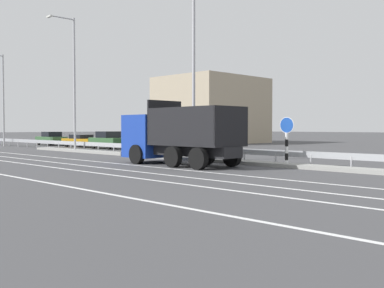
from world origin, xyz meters
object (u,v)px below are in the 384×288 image
at_px(parked_car_0, 51,138).
at_px(parked_car_4, 197,144).
at_px(street_lamp_0, 2,96).
at_px(dump_truck, 168,139).
at_px(street_lamp_1, 73,79).
at_px(median_road_sign, 287,140).
at_px(street_lamp_2, 192,68).
at_px(parked_car_2, 109,140).
at_px(parked_car_1, 82,140).
at_px(parked_car_3, 148,141).

xyz_separation_m(parked_car_0, parked_car_4, (22.52, -0.01, -0.05)).
distance_m(street_lamp_0, parked_car_0, 6.84).
distance_m(dump_truck, street_lamp_1, 15.76).
height_order(median_road_sign, parked_car_4, median_road_sign).
bearing_deg(parked_car_0, street_lamp_2, -97.51).
xyz_separation_m(parked_car_2, parked_car_4, (11.02, 0.30, -0.09)).
bearing_deg(street_lamp_0, parked_car_2, 21.69).
bearing_deg(street_lamp_0, median_road_sign, 0.10).
bearing_deg(median_road_sign, parked_car_1, 169.70).
bearing_deg(street_lamp_1, street_lamp_2, -1.03).
height_order(street_lamp_0, parked_car_0, street_lamp_0).
bearing_deg(median_road_sign, parked_car_3, 163.66).
bearing_deg(parked_car_0, street_lamp_1, -107.24).
distance_m(dump_truck, parked_car_3, 13.62).
xyz_separation_m(dump_truck, median_road_sign, (5.60, 2.88, 0.01)).
xyz_separation_m(dump_truck, parked_car_1, (-21.56, 7.82, -0.67)).
bearing_deg(parked_car_2, median_road_sign, 76.69).
xyz_separation_m(dump_truck, street_lamp_2, (-0.83, 2.67, 4.13)).
height_order(median_road_sign, parked_car_2, median_road_sign).
bearing_deg(parked_car_0, median_road_sign, -95.09).
distance_m(street_lamp_0, street_lamp_2, 27.89).
relative_size(dump_truck, street_lamp_1, 0.67).
height_order(street_lamp_0, parked_car_3, street_lamp_0).
distance_m(parked_car_2, parked_car_4, 11.02).
height_order(median_road_sign, parked_car_3, median_road_sign).
height_order(dump_truck, parked_car_3, dump_truck).
relative_size(median_road_sign, parked_car_1, 0.53).
relative_size(street_lamp_1, parked_car_4, 2.56).
relative_size(parked_car_1, parked_car_4, 1.10).
bearing_deg(street_lamp_0, parked_car_4, 12.47).
bearing_deg(parked_car_2, dump_truck, 64.08).
relative_size(median_road_sign, parked_car_2, 0.64).
xyz_separation_m(median_road_sign, parked_car_3, (-16.75, 4.91, -0.55)).
distance_m(parked_car_1, parked_car_4, 15.97).
bearing_deg(dump_truck, parked_car_4, 35.70).
bearing_deg(parked_car_1, street_lamp_1, 50.74).
distance_m(median_road_sign, parked_car_2, 22.72).
xyz_separation_m(dump_truck, parked_car_0, (-28.11, 7.95, -0.59)).
xyz_separation_m(street_lamp_2, parked_car_1, (-20.73, 5.15, -4.81)).
relative_size(street_lamp_2, parked_car_2, 2.54).
bearing_deg(parked_car_2, parked_car_1, -93.29).
distance_m(street_lamp_2, parked_car_1, 21.90).
distance_m(parked_car_0, parked_car_3, 16.96).
bearing_deg(parked_car_2, street_lamp_1, 19.86).
bearing_deg(parked_car_0, dump_truck, -102.34).
xyz_separation_m(parked_car_0, parked_car_1, (6.55, -0.13, -0.09)).
bearing_deg(parked_car_1, dump_truck, 66.70).
xyz_separation_m(parked_car_2, parked_car_3, (5.46, 0.15, -0.00)).
distance_m(street_lamp_0, parked_car_2, 13.78).
distance_m(street_lamp_2, parked_car_0, 28.19).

